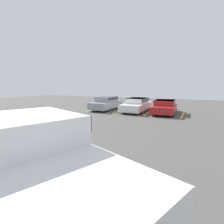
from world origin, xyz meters
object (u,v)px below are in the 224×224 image
(pickup_truck, at_px, (34,160))
(traffic_cone, at_px, (39,131))
(parked_sedan_c, at_px, (165,106))
(wheel_stop_curb, at_px, (168,109))
(parked_sedan_b, at_px, (137,104))
(parked_sedan_a, at_px, (106,103))

(pickup_truck, relative_size, traffic_cone, 10.72)
(parked_sedan_c, height_order, wheel_stop_curb, parked_sedan_c)
(pickup_truck, relative_size, wheel_stop_curb, 3.08)
(parked_sedan_b, distance_m, traffic_cone, 10.06)
(pickup_truck, height_order, parked_sedan_a, pickup_truck)
(parked_sedan_b, height_order, parked_sedan_c, parked_sedan_b)
(pickup_truck, relative_size, parked_sedan_c, 1.41)
(parked_sedan_b, distance_m, parked_sedan_c, 2.59)
(parked_sedan_a, height_order, traffic_cone, parked_sedan_a)
(pickup_truck, distance_m, parked_sedan_b, 13.50)
(parked_sedan_b, distance_m, wheel_stop_curb, 3.61)
(wheel_stop_curb, bearing_deg, pickup_truck, -91.55)
(parked_sedan_b, bearing_deg, parked_sedan_a, -85.43)
(pickup_truck, xyz_separation_m, parked_sedan_c, (0.53, 13.17, -0.27))
(pickup_truck, xyz_separation_m, wheel_stop_curb, (0.43, 15.88, -0.83))
(pickup_truck, relative_size, parked_sedan_a, 1.42)
(parked_sedan_a, height_order, parked_sedan_c, parked_sedan_a)
(parked_sedan_a, distance_m, traffic_cone, 9.77)
(parked_sedan_a, relative_size, parked_sedan_b, 0.92)
(wheel_stop_curb, bearing_deg, parked_sedan_c, -87.88)
(parked_sedan_c, relative_size, wheel_stop_curb, 2.18)
(wheel_stop_curb, bearing_deg, traffic_cone, -108.59)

